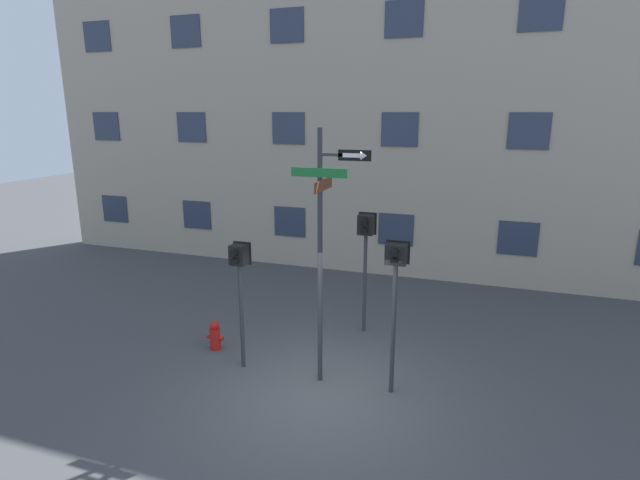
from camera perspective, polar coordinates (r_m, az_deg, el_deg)
ground_plane at (r=9.30m, az=0.20°, el=-17.33°), size 60.00×60.00×0.00m
building_facade at (r=15.08m, az=9.54°, el=17.96°), size 24.00×0.63×11.73m
street_sign_pole at (r=8.69m, az=0.42°, el=0.02°), size 1.38×0.92×4.65m
pedestrian_signal_left at (r=9.54m, az=-9.19°, el=-3.60°), size 0.36×0.40×2.52m
pedestrian_signal_right at (r=8.57m, az=8.61°, el=-4.14°), size 0.41×0.40×2.78m
pedestrian_signal_across at (r=11.00m, az=5.24°, el=0.16°), size 0.40×0.40×2.76m
fire_hydrant at (r=10.95m, az=-11.90°, el=-10.66°), size 0.38×0.22×0.64m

